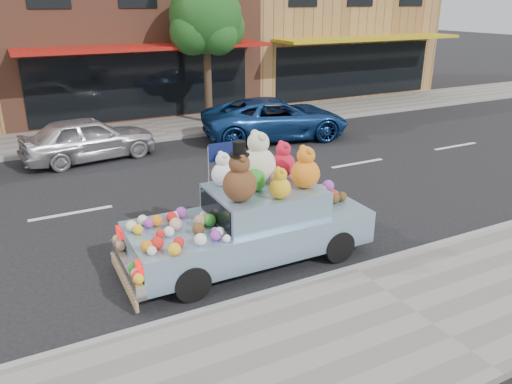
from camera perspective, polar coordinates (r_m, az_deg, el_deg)
ground at (r=12.88m, az=-2.61°, el=0.78°), size 120.00×120.00×0.00m
near_sidewalk at (r=8.04m, az=17.81°, el=-13.25°), size 60.00×3.00×0.12m
far_sidewalk at (r=18.72m, az=-11.06°, el=7.08°), size 60.00×3.00×0.12m
near_kerb at (r=8.96m, az=11.11°, el=-8.72°), size 60.00×0.12×0.13m
far_kerb at (r=17.33m, az=-9.61°, el=6.07°), size 60.00×0.12×0.13m
storefront_mid at (r=23.52m, az=-15.79°, el=18.34°), size 10.00×9.80×7.30m
storefront_right at (r=27.45m, az=6.23°, el=19.24°), size 10.00×9.80×7.30m
street_tree at (r=18.92m, az=-5.72°, el=18.65°), size 3.00×2.70×5.22m
car_silver at (r=15.60m, az=-18.58°, el=5.84°), size 4.01×2.02×1.31m
car_blue at (r=17.20m, az=2.27°, el=8.40°), size 5.33×3.20×1.38m
art_car at (r=8.93m, az=-0.52°, el=-2.94°), size 4.50×1.80×2.37m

